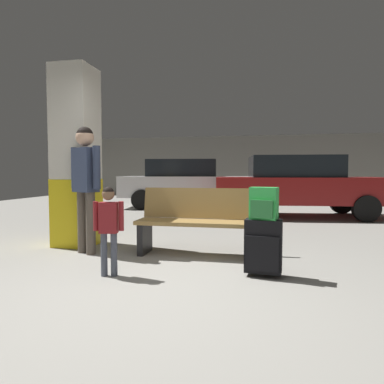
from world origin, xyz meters
The scene contains 10 objects.
ground_plane centered at (0.00, 4.00, -0.05)m, with size 18.00×18.00×0.10m, color gray.
garage_back_wall centered at (0.00, 12.86, 1.40)m, with size 18.00×0.12×2.80m, color slate.
structural_pillar centered at (-1.70, 1.73, 1.32)m, with size 0.57×0.57×2.67m.
bench centered at (0.20, 1.49, 0.44)m, with size 1.61×0.54×0.89m.
suitcase centered at (1.05, 0.68, 0.32)m, with size 0.40×0.27×0.60m.
backpack_bright centered at (1.05, 0.68, 0.77)m, with size 0.31×0.25×0.34m.
child centered at (-0.55, 0.37, 0.58)m, with size 0.32×0.19×0.95m.
adult centered at (-1.29, 1.25, 1.06)m, with size 0.54×0.33×1.71m.
parked_car_far centered at (-1.26, 7.55, 0.81)m, with size 4.27×2.16×1.51m.
parked_car_near centered at (1.94, 5.86, 0.81)m, with size 4.25×2.12×1.51m.
Camera 1 is at (1.00, -2.94, 1.09)m, focal length 31.69 mm.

